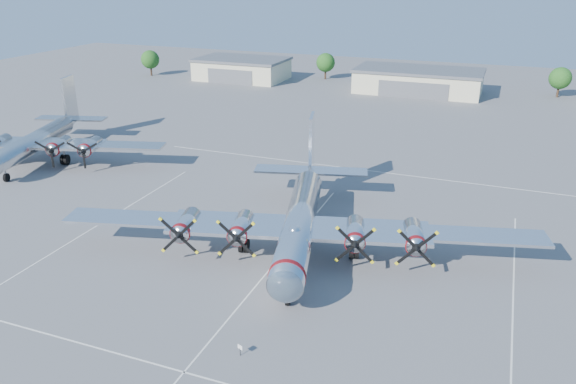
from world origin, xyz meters
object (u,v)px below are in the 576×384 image
(hangar_west, at_px, (242,69))
(info_placard, at_px, (240,348))
(hangar_center, at_px, (418,81))
(tree_far_west, at_px, (150,60))
(main_bomber_b29, at_px, (300,245))
(tree_east, at_px, (560,78))
(tree_west, at_px, (326,63))
(bomber_west, at_px, (41,160))

(hangar_west, height_order, info_placard, hangar_west)
(hangar_west, xyz_separation_m, hangar_center, (45.00, -0.00, -0.00))
(tree_far_west, height_order, main_bomber_b29, tree_far_west)
(tree_east, relative_size, main_bomber_b29, 0.14)
(tree_west, bearing_deg, bomber_west, -104.45)
(main_bomber_b29, bearing_deg, tree_far_west, 117.68)
(hangar_center, relative_size, main_bomber_b29, 0.60)
(hangar_center, relative_size, tree_east, 4.31)
(tree_far_west, bearing_deg, bomber_west, -69.40)
(tree_east, xyz_separation_m, info_placard, (-27.04, -106.83, -3.57))
(hangar_west, distance_m, tree_far_west, 25.36)
(tree_west, relative_size, bomber_west, 0.17)
(tree_west, height_order, info_placard, tree_west)
(main_bomber_b29, distance_m, bomber_west, 47.77)
(tree_far_west, xyz_separation_m, main_bomber_b29, (71.04, -78.38, -4.22))
(tree_west, bearing_deg, main_bomber_b29, -73.93)
(hangar_west, bearing_deg, info_placard, -64.55)
(hangar_center, relative_size, info_placard, 30.92)
(hangar_west, xyz_separation_m, main_bomber_b29, (46.04, -82.35, -2.71))
(tree_west, xyz_separation_m, main_bomber_b29, (26.04, -90.38, -4.22))
(main_bomber_b29, bearing_deg, hangar_west, 104.70)
(bomber_west, bearing_deg, tree_west, 59.66)
(hangar_center, xyz_separation_m, tree_west, (-25.00, 8.04, 1.51))
(tree_far_west, distance_m, info_placard, 121.30)
(hangar_center, distance_m, tree_west, 26.30)
(tree_west, bearing_deg, hangar_west, -158.11)
(main_bomber_b29, bearing_deg, info_placard, -98.57)
(hangar_west, relative_size, tree_east, 3.40)
(hangar_center, relative_size, tree_west, 4.31)
(tree_west, xyz_separation_m, info_placard, (27.96, -108.83, -3.57))
(tree_far_west, relative_size, info_placard, 7.18)
(hangar_west, relative_size, bomber_west, 0.57)
(tree_west, distance_m, main_bomber_b29, 94.15)
(hangar_west, height_order, tree_west, tree_west)
(hangar_center, height_order, main_bomber_b29, hangar_center)
(tree_far_west, distance_m, bomber_west, 70.79)
(tree_east, bearing_deg, hangar_center, -168.62)
(tree_far_west, xyz_separation_m, info_placard, (72.96, -96.83, -3.57))
(main_bomber_b29, height_order, bomber_west, main_bomber_b29)
(hangar_west, bearing_deg, bomber_west, -90.11)
(bomber_west, distance_m, info_placard, 57.05)
(main_bomber_b29, height_order, info_placard, main_bomber_b29)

